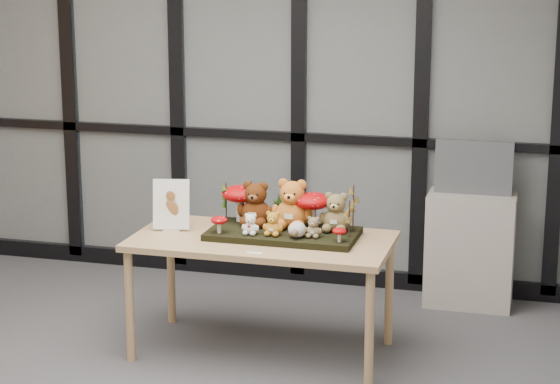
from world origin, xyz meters
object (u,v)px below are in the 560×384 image
(diorama_tray, at_px, (283,234))
(sign_holder, at_px, (171,207))
(bear_pooh_yellow, at_px, (292,201))
(mushroom_front_left, at_px, (219,224))
(mushroom_back_right, at_px, (312,209))
(mushroom_front_right, at_px, (339,234))
(bear_small_yellow, at_px, (273,222))
(cabinet, at_px, (470,250))
(bear_tan_back, at_px, (336,210))
(bear_beige_small, at_px, (313,226))
(bear_white_bow, at_px, (251,223))
(mushroom_back_left, at_px, (240,202))
(display_table, at_px, (262,249))
(plush_cream_hedgehog, at_px, (297,229))
(bear_brown_medium, at_px, (256,201))
(monitor, at_px, (474,167))

(diorama_tray, bearing_deg, sign_holder, -176.71)
(bear_pooh_yellow, xyz_separation_m, mushroom_front_left, (-0.38, -0.22, -0.11))
(mushroom_back_right, bearing_deg, mushroom_front_right, -47.93)
(diorama_tray, height_order, bear_small_yellow, bear_small_yellow)
(bear_small_yellow, bearing_deg, cabinet, 50.02)
(diorama_tray, relative_size, cabinet, 1.13)
(diorama_tray, relative_size, mushroom_front_right, 9.64)
(diorama_tray, xyz_separation_m, bear_tan_back, (0.29, 0.08, 0.14))
(bear_beige_small, height_order, mushroom_front_right, bear_beige_small)
(bear_tan_back, relative_size, mushroom_back_right, 1.06)
(bear_small_yellow, xyz_separation_m, mushroom_back_right, (0.18, 0.20, 0.04))
(bear_white_bow, relative_size, mushroom_back_left, 0.56)
(bear_pooh_yellow, height_order, bear_small_yellow, bear_pooh_yellow)
(bear_tan_back, relative_size, mushroom_back_left, 1.04)
(mushroom_back_left, bearing_deg, display_table, -45.53)
(display_table, distance_m, bear_tan_back, 0.49)
(mushroom_front_left, height_order, mushroom_front_right, mushroom_front_left)
(mushroom_back_left, xyz_separation_m, cabinet, (1.29, 0.97, -0.48))
(bear_tan_back, distance_m, cabinet, 1.33)
(bear_pooh_yellow, xyz_separation_m, plush_cream_hedgehog, (0.08, -0.20, -0.11))
(bear_brown_medium, relative_size, bear_small_yellow, 1.86)
(bear_beige_small, bearing_deg, display_table, 175.03)
(plush_cream_hedgehog, bearing_deg, mushroom_back_right, 79.69)
(bear_tan_back, relative_size, plush_cream_hedgehog, 2.47)
(bear_small_yellow, relative_size, plush_cream_hedgehog, 1.52)
(display_table, height_order, bear_small_yellow, bear_small_yellow)
(bear_pooh_yellow, distance_m, mushroom_front_left, 0.45)
(plush_cream_hedgehog, bearing_deg, bear_beige_small, 20.44)
(bear_pooh_yellow, bearing_deg, sign_holder, -170.40)
(mushroom_back_left, bearing_deg, monitor, 37.43)
(diorama_tray, height_order, bear_tan_back, bear_tan_back)
(bear_brown_medium, distance_m, sign_holder, 0.50)
(bear_tan_back, height_order, monitor, monitor)
(bear_pooh_yellow, xyz_separation_m, mushroom_back_left, (-0.34, 0.06, -0.04))
(bear_pooh_yellow, height_order, mushroom_front_left, bear_pooh_yellow)
(plush_cream_hedgehog, distance_m, mushroom_back_left, 0.49)
(bear_pooh_yellow, xyz_separation_m, bear_brown_medium, (-0.23, 0.01, -0.02))
(mushroom_front_right, bearing_deg, mushroom_back_right, 132.07)
(mushroom_front_left, bearing_deg, mushroom_back_left, 82.05)
(bear_small_yellow, relative_size, mushroom_front_right, 1.73)
(display_table, bearing_deg, bear_white_bow, -125.78)
(bear_white_bow, height_order, mushroom_front_left, bear_white_bow)
(mushroom_back_right, xyz_separation_m, cabinet, (0.84, 1.01, -0.48))
(mushroom_front_left, height_order, sign_holder, sign_holder)
(bear_tan_back, bearing_deg, diorama_tray, -164.38)
(bear_tan_back, height_order, plush_cream_hedgehog, bear_tan_back)
(display_table, relative_size, cabinet, 1.97)
(diorama_tray, relative_size, bear_tan_back, 3.44)
(diorama_tray, distance_m, bear_brown_medium, 0.27)
(plush_cream_hedgehog, relative_size, mushroom_back_left, 0.42)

